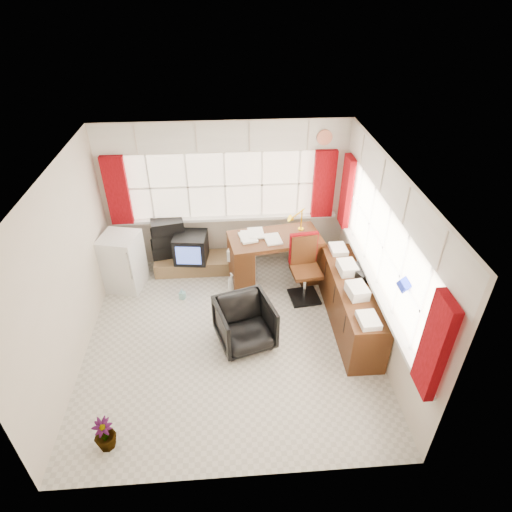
{
  "coord_description": "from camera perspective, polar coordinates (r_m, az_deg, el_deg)",
  "views": [
    {
      "loc": [
        0.03,
        -4.38,
        4.4
      ],
      "look_at": [
        0.4,
        0.55,
        1.03
      ],
      "focal_mm": 30.0,
      "sensor_mm": 36.0,
      "label": 1
    }
  ],
  "objects": [
    {
      "name": "curtains",
      "position": [
        6.14,
        4.69,
        5.48
      ],
      "size": [
        3.83,
        3.83,
        1.15
      ],
      "color": "maroon",
      "rests_on": "room_walls"
    },
    {
      "name": "crt_tv",
      "position": [
        7.23,
        -8.68,
        1.13
      ],
      "size": [
        0.58,
        0.55,
        0.48
      ],
      "color": "black",
      "rests_on": "tv_bench"
    },
    {
      "name": "file_tray",
      "position": [
        6.24,
        14.0,
        -2.03
      ],
      "size": [
        0.38,
        0.43,
        0.12
      ],
      "primitive_type": "cube",
      "rotation": [
        0.0,
        0.0,
        0.37
      ],
      "color": "black",
      "rests_on": "credenza"
    },
    {
      "name": "flower_vase",
      "position": [
        5.26,
        -19.56,
        -21.49
      ],
      "size": [
        0.3,
        0.3,
        0.42
      ],
      "primitive_type": "imported",
      "rotation": [
        0.0,
        0.0,
        -0.33
      ],
      "color": "black",
      "rests_on": "ground"
    },
    {
      "name": "tv_bench",
      "position": [
        7.48,
        -7.92,
        -0.97
      ],
      "size": [
        1.4,
        0.5,
        0.25
      ],
      "primitive_type": "cube",
      "color": "olive",
      "rests_on": "ground"
    },
    {
      "name": "mini_fridge",
      "position": [
        7.17,
        -17.3,
        -0.71
      ],
      "size": [
        0.67,
        0.68,
        0.95
      ],
      "color": "white",
      "rests_on": "ground"
    },
    {
      "name": "hifi_stack",
      "position": [
        7.44,
        -11.55,
        2.42
      ],
      "size": [
        0.69,
        0.51,
        0.66
      ],
      "color": "black",
      "rests_on": "tv_bench"
    },
    {
      "name": "credenza",
      "position": [
        6.32,
        12.45,
        -6.05
      ],
      "size": [
        0.5,
        2.0,
        0.85
      ],
      "color": "#562F14",
      "rests_on": "ground"
    },
    {
      "name": "window_right",
      "position": [
        5.9,
        15.59,
        -3.04
      ],
      "size": [
        0.12,
        3.7,
        3.6
      ],
      "color": "#FFE8C9",
      "rests_on": "room_walls"
    },
    {
      "name": "room_walls",
      "position": [
        5.26,
        -3.86,
        0.7
      ],
      "size": [
        4.0,
        4.0,
        4.0
      ],
      "color": "beige",
      "rests_on": "ground"
    },
    {
      "name": "office_chair",
      "position": [
        5.93,
        -1.49,
        -8.99
      ],
      "size": [
        0.91,
        0.93,
        0.68
      ],
      "primitive_type": "imported",
      "rotation": [
        0.0,
        0.0,
        0.29
      ],
      "color": "black",
      "rests_on": "ground"
    },
    {
      "name": "spray_bottle_a",
      "position": [
        6.93,
        -3.29,
        -3.46
      ],
      "size": [
        0.17,
        0.17,
        0.33
      ],
      "primitive_type": "imported",
      "rotation": [
        0.0,
        0.0,
        0.47
      ],
      "color": "silver",
      "rests_on": "ground"
    },
    {
      "name": "task_chair",
      "position": [
        6.65,
        6.44,
        -1.13
      ],
      "size": [
        0.5,
        0.52,
        1.08
      ],
      "color": "black",
      "rests_on": "ground"
    },
    {
      "name": "desk_lamp",
      "position": [
        6.89,
        6.13,
        5.55
      ],
      "size": [
        0.16,
        0.14,
        0.4
      ],
      "color": "#DEAE09",
      "rests_on": "desk"
    },
    {
      "name": "ground",
      "position": [
        6.21,
        -3.33,
        -10.89
      ],
      "size": [
        4.0,
        4.0,
        0.0
      ],
      "primitive_type": "plane",
      "color": "beige",
      "rests_on": "ground"
    },
    {
      "name": "spray_bottle_b",
      "position": [
        6.89,
        -9.82,
        -5.01
      ],
      "size": [
        0.11,
        0.11,
        0.18
      ],
      "primitive_type": "imported",
      "rotation": [
        0.0,
        0.0,
        -0.43
      ],
      "color": "#89CDCA",
      "rests_on": "ground"
    },
    {
      "name": "radiator",
      "position": [
        7.05,
        -1.68,
        -1.8
      ],
      "size": [
        0.44,
        0.29,
        0.61
      ],
      "color": "white",
      "rests_on": "ground"
    },
    {
      "name": "overhead_cabinets",
      "position": [
        5.86,
        5.53,
        12.58
      ],
      "size": [
        3.98,
        3.98,
        0.48
      ],
      "color": "silver",
      "rests_on": "room_walls"
    },
    {
      "name": "window_back",
      "position": [
        7.21,
        -3.98,
        5.57
      ],
      "size": [
        3.7,
        0.12,
        3.6
      ],
      "color": "#FFE8C9",
      "rests_on": "room_walls"
    },
    {
      "name": "desk",
      "position": [
        6.99,
        2.46,
        -0.03
      ],
      "size": [
        1.54,
        0.92,
        0.87
      ],
      "color": "#562F14",
      "rests_on": "ground"
    }
  ]
}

